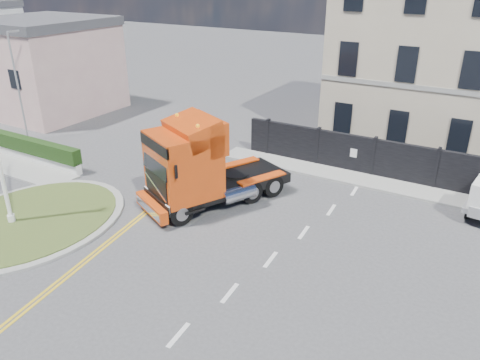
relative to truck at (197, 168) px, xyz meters
The scene contains 11 objects.
ground 3.13m from the truck, 45.56° to the right, with size 120.00×120.00×0.00m, color #424244.
traffic_island 7.31m from the truck, 137.20° to the right, with size 6.80×6.80×0.17m.
hedge_wall 11.27m from the truck, behind, with size 8.00×0.55×1.35m.
pavement_side 11.44m from the truck, behind, with size 8.50×1.80×0.10m, color gray.
seaside_bldg_pink 19.61m from the truck, 158.50° to the left, with size 8.00×8.00×6.00m, color beige.
seaside_bldg_cream 27.78m from the truck, 160.71° to the left, with size 9.00×8.00×5.00m, color beige.
hoarding_fence 11.03m from the truck, 40.70° to the left, with size 18.80×0.25×2.00m.
georgian_building 17.08m from the truck, 62.04° to the left, with size 12.30×10.30×12.80m.
pavement_far 10.15m from the truck, 38.85° to the left, with size 20.00×1.60×0.12m, color gray.
truck is the anchor object (origin of this frame).
lamppost_slim 14.49m from the truck, behind, with size 0.27×0.54×6.55m.
Camera 1 is at (9.21, -13.38, 9.74)m, focal length 35.00 mm.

